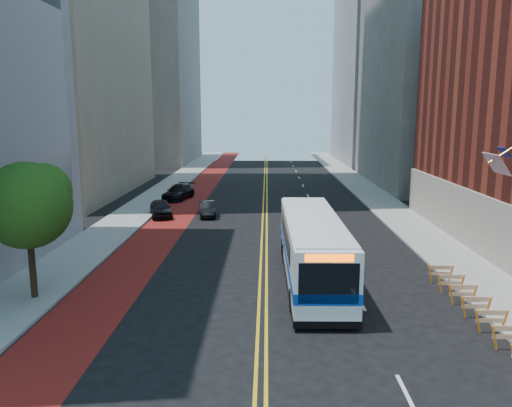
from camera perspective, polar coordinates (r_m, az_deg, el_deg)
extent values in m
plane|color=black|center=(19.48, 0.61, -17.57)|extent=(160.00, 160.00, 0.00)
cube|color=gray|center=(49.60, -12.97, -0.48)|extent=(4.00, 140.00, 0.15)
cube|color=gray|center=(49.51, 15.06, -0.59)|extent=(4.00, 140.00, 0.15)
cube|color=maroon|center=(48.80, -8.52, -0.58)|extent=(3.60, 140.00, 0.01)
cube|color=gold|center=(48.09, 0.82, -0.63)|extent=(0.14, 140.00, 0.01)
cube|color=gold|center=(48.09, 1.25, -0.63)|extent=(0.14, 140.00, 0.01)
cube|color=silver|center=(18.32, 16.71, -19.94)|extent=(0.14, 2.20, 0.01)
cube|color=silver|center=(25.36, 11.89, -10.96)|extent=(0.14, 2.20, 0.01)
cube|color=silver|center=(32.84, 9.35, -5.94)|extent=(0.14, 2.20, 0.01)
cube|color=silver|center=(40.52, 7.79, -2.79)|extent=(0.14, 2.20, 0.01)
cube|color=silver|center=(48.31, 6.73, -0.65)|extent=(0.14, 2.20, 0.01)
cube|color=silver|center=(56.15, 5.97, 0.90)|extent=(0.14, 2.20, 0.01)
cube|color=silver|center=(64.04, 5.40, 2.06)|extent=(0.14, 2.20, 0.01)
cube|color=silver|center=(71.95, 4.95, 2.97)|extent=(0.14, 2.20, 0.01)
cube|color=silver|center=(79.88, 4.59, 3.70)|extent=(0.14, 2.20, 0.01)
cube|color=silver|center=(87.82, 4.29, 4.30)|extent=(0.14, 2.20, 0.01)
cube|color=silver|center=(95.77, 4.05, 4.80)|extent=(0.14, 2.20, 0.01)
cube|color=silver|center=(103.72, 3.84, 5.22)|extent=(0.14, 2.20, 0.01)
cube|color=#9E9384|center=(33.11, 26.03, -3.16)|extent=(0.50, 36.00, 4.00)
cube|color=black|center=(34.24, 25.38, -4.25)|extent=(0.35, 2.80, 2.20)
cube|color=black|center=(40.55, 21.40, -1.82)|extent=(0.35, 2.80, 2.20)
cube|color=#B21419|center=(27.84, 25.77, 4.11)|extent=(0.75, 1.90, 1.05)
cube|color=navy|center=(28.43, 26.50, 5.27)|extent=(0.39, 0.85, 0.52)
cube|color=slate|center=(69.95, 21.46, 18.56)|extent=(18.00, 26.00, 40.00)
cube|color=gray|center=(99.87, 16.09, 20.51)|extent=(20.00, 28.00, 55.00)
cube|color=orange|center=(22.09, 25.58, -13.68)|extent=(0.32, 0.06, 0.99)
cube|color=orange|center=(22.17, 26.99, -12.60)|extent=(1.25, 0.05, 0.22)
cube|color=orange|center=(22.30, 26.92, -13.43)|extent=(1.25, 0.05, 0.18)
cube|color=orange|center=(23.40, 24.01, -12.22)|extent=(0.32, 0.06, 0.99)
cube|color=orange|center=(23.83, 26.51, -12.00)|extent=(0.32, 0.06, 0.99)
cube|color=orange|center=(23.47, 25.35, -11.20)|extent=(1.25, 0.05, 0.22)
cube|color=orange|center=(23.59, 25.28, -12.00)|extent=(1.25, 0.05, 0.18)
cube|color=orange|center=(24.73, 22.62, -10.90)|extent=(0.32, 0.06, 0.99)
cube|color=orange|center=(25.14, 25.00, -10.73)|extent=(0.32, 0.06, 0.99)
cube|color=orange|center=(24.79, 23.89, -9.95)|extent=(1.25, 0.05, 0.22)
cube|color=orange|center=(24.91, 23.83, -10.71)|extent=(1.25, 0.05, 0.18)
cube|color=orange|center=(26.08, 21.38, -9.71)|extent=(0.32, 0.06, 0.99)
cube|color=orange|center=(26.47, 23.65, -9.57)|extent=(0.32, 0.06, 0.99)
cube|color=orange|center=(26.14, 22.59, -8.82)|extent=(1.25, 0.05, 0.22)
cube|color=orange|center=(26.26, 22.53, -9.54)|extent=(1.25, 0.05, 0.18)
cube|color=orange|center=(27.46, 20.28, -8.63)|extent=(0.32, 0.06, 0.99)
cube|color=orange|center=(27.83, 22.44, -8.53)|extent=(0.32, 0.06, 0.99)
cube|color=orange|center=(27.52, 21.42, -7.79)|extent=(1.25, 0.05, 0.22)
cube|color=orange|center=(27.62, 21.38, -8.48)|extent=(1.25, 0.05, 0.18)
cube|color=orange|center=(28.85, 19.28, -7.66)|extent=(0.32, 0.06, 0.99)
cube|color=orange|center=(29.20, 21.36, -7.58)|extent=(0.32, 0.06, 0.99)
cube|color=orange|center=(28.91, 20.38, -6.86)|extent=(1.25, 0.05, 0.22)
cube|color=orange|center=(29.01, 20.33, -7.52)|extent=(1.25, 0.05, 0.18)
cylinder|color=black|center=(26.93, -24.20, -6.49)|extent=(0.32, 0.32, 3.20)
sphere|color=#163F0D|center=(26.27, -24.67, -0.20)|extent=(4.20, 4.20, 4.20)
sphere|color=#163F0D|center=(26.28, -23.22, 1.24)|extent=(2.80, 2.80, 2.80)
sphere|color=#163F0D|center=(26.17, -26.01, 0.55)|extent=(2.40, 2.40, 2.40)
cube|color=white|center=(27.28, 6.47, -4.99)|extent=(3.01, 13.19, 3.12)
cube|color=#09379F|center=(27.40, 6.45, -5.93)|extent=(3.06, 13.23, 0.49)
cube|color=black|center=(27.99, 6.31, -3.49)|extent=(3.02, 9.24, 1.04)
cube|color=black|center=(20.99, 8.31, -9.04)|extent=(2.51, 0.14, 1.75)
cube|color=black|center=(33.51, 5.36, -1.28)|extent=(2.28, 0.14, 1.10)
cube|color=#FF5905|center=(20.65, 8.39, -6.17)|extent=(2.00, 0.11, 0.33)
cube|color=white|center=(26.90, 6.54, -1.67)|extent=(2.86, 12.53, 0.13)
cube|color=black|center=(27.73, 6.40, -8.11)|extent=(3.04, 13.22, 0.33)
cylinder|color=black|center=(23.62, 4.27, -10.98)|extent=(0.34, 1.10, 1.10)
cylinder|color=black|center=(23.92, 10.58, -10.85)|extent=(0.34, 1.10, 1.10)
cylinder|color=black|center=(31.09, 3.34, -5.70)|extent=(0.34, 1.10, 1.10)
cylinder|color=black|center=(31.33, 8.10, -5.67)|extent=(0.34, 1.10, 1.10)
cylinder|color=black|center=(32.61, 3.21, -4.94)|extent=(0.34, 1.10, 1.10)
cylinder|color=black|center=(32.83, 7.74, -4.92)|extent=(0.34, 1.10, 1.10)
imported|color=black|center=(45.27, -10.84, -0.54)|extent=(2.96, 4.73, 1.50)
imported|color=black|center=(44.85, -5.60, -0.62)|extent=(2.04, 4.18, 1.32)
imported|color=black|center=(54.14, -8.83, 1.30)|extent=(3.26, 5.66, 1.54)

